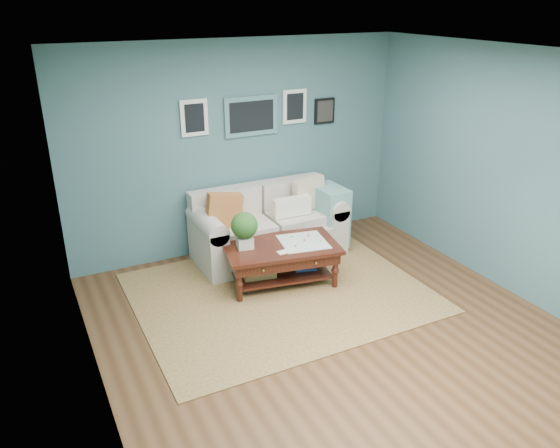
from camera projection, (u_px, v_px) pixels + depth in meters
room_shell at (344, 209)px, 4.98m from camera, size 5.00×5.02×2.70m
area_rug at (280, 292)px, 6.27m from camera, size 3.20×2.56×0.01m
loveseat at (273, 225)px, 7.07m from camera, size 1.95×0.89×1.00m
coffee_table at (275, 252)px, 6.33m from camera, size 1.43×0.99×0.92m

